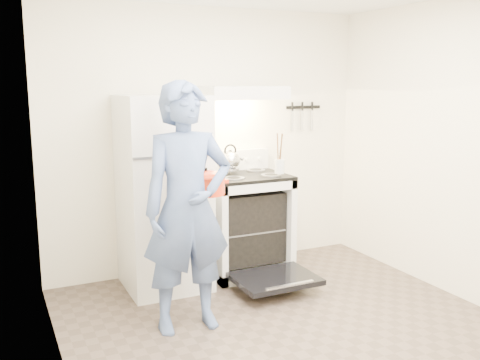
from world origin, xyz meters
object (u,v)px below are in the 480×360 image
at_px(stove_body, 245,225).
at_px(tea_kettle, 230,159).
at_px(person, 188,208).
at_px(refrigerator, 163,193).
at_px(dutch_oven, 205,185).

bearing_deg(stove_body, tea_kettle, 134.47).
relative_size(stove_body, person, 0.50).
height_order(stove_body, person, person).
relative_size(refrigerator, dutch_oven, 4.54).
bearing_deg(stove_body, dutch_oven, -135.34).
bearing_deg(tea_kettle, stove_body, -45.53).
bearing_deg(stove_body, refrigerator, -178.23).
xyz_separation_m(stove_body, person, (-0.90, -0.90, 0.45)).
bearing_deg(refrigerator, person, -95.88).
xyz_separation_m(person, dutch_oven, (0.23, 0.24, 0.11)).
relative_size(person, dutch_oven, 4.87).
distance_m(tea_kettle, person, 1.29).
bearing_deg(person, tea_kettle, 52.77).
bearing_deg(tea_kettle, person, -128.42).
relative_size(tea_kettle, person, 0.15).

